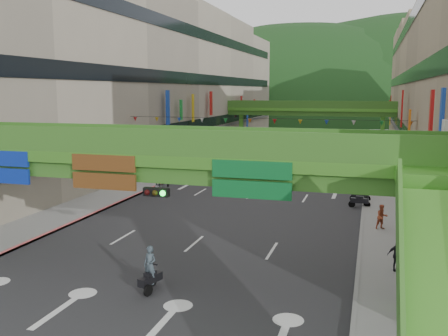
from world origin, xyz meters
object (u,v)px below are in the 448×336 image
object	(u,v)px
scooter_rider_near	(150,270)
car_yellow	(309,140)
scooter_rider_mid	(262,164)
pedestrian_red	(382,219)
car_silver	(245,154)
overpass_near	(161,173)

from	to	relation	value
scooter_rider_near	car_yellow	bearing A→B (deg)	90.80
scooter_rider_mid	pedestrian_red	distance (m)	22.14
scooter_rider_near	pedestrian_red	world-z (taller)	scooter_rider_near
car_yellow	pedestrian_red	distance (m)	52.01
scooter_rider_mid	car_silver	distance (m)	12.23
car_yellow	scooter_rider_mid	bearing A→B (deg)	-93.12
car_silver	scooter_rider_near	bearing A→B (deg)	-89.12
overpass_near	car_silver	size ratio (longest dim) A/B	6.99
overpass_near	pedestrian_red	size ratio (longest dim) A/B	18.15
overpass_near	car_silver	distance (m)	43.31
scooter_rider_mid	pedestrian_red	bearing A→B (deg)	-58.29
car_yellow	pedestrian_red	world-z (taller)	pedestrian_red
overpass_near	car_yellow	bearing A→B (deg)	91.21
car_silver	car_yellow	bearing A→B (deg)	67.00
overpass_near	scooter_rider_mid	xyz separation A→B (m)	(-2.29, 31.22, -4.10)
scooter_rider_near	scooter_rider_mid	distance (m)	31.57
scooter_rider_mid	car_yellow	xyz separation A→B (m)	(0.95, 32.07, -0.50)
overpass_near	car_yellow	distance (m)	63.47
scooter_rider_mid	car_silver	bearing A→B (deg)	112.61
overpass_near	pedestrian_red	world-z (taller)	overpass_near
scooter_rider_near	pedestrian_red	distance (m)	16.03
scooter_rider_near	car_silver	bearing A→B (deg)	98.69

